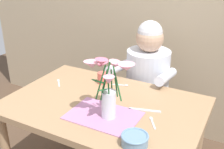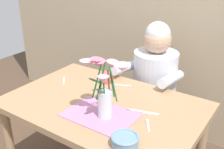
{
  "view_description": "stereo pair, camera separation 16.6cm",
  "coord_description": "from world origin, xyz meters",
  "px_view_note": "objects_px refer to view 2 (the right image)",
  "views": [
    {
      "loc": [
        0.75,
        -1.29,
        1.59
      ],
      "look_at": [
        0.03,
        0.05,
        0.92
      ],
      "focal_mm": 44.41,
      "sensor_mm": 36.0,
      "label": 1
    },
    {
      "loc": [
        0.89,
        -1.2,
        1.59
      ],
      "look_at": [
        0.03,
        0.05,
        0.92
      ],
      "focal_mm": 44.41,
      "sensor_mm": 36.0,
      "label": 2
    }
  ],
  "objects_px": {
    "dinner_knife": "(143,112)",
    "flower_vase": "(105,83)",
    "ceramic_bowl": "(125,141)",
    "tea_cup": "(107,78)",
    "seated_person": "(154,92)"
  },
  "relations": [
    {
      "from": "flower_vase",
      "to": "ceramic_bowl",
      "type": "bearing_deg",
      "value": -34.94
    },
    {
      "from": "flower_vase",
      "to": "ceramic_bowl",
      "type": "distance_m",
      "value": 0.33
    },
    {
      "from": "flower_vase",
      "to": "dinner_knife",
      "type": "height_order",
      "value": "flower_vase"
    },
    {
      "from": "flower_vase",
      "to": "ceramic_bowl",
      "type": "xyz_separation_m",
      "value": [
        0.23,
        -0.16,
        -0.18
      ]
    },
    {
      "from": "flower_vase",
      "to": "tea_cup",
      "type": "distance_m",
      "value": 0.48
    },
    {
      "from": "dinner_knife",
      "to": "tea_cup",
      "type": "bearing_deg",
      "value": 137.11
    },
    {
      "from": "seated_person",
      "to": "dinner_knife",
      "type": "height_order",
      "value": "seated_person"
    },
    {
      "from": "dinner_knife",
      "to": "flower_vase",
      "type": "bearing_deg",
      "value": -149.44
    },
    {
      "from": "seated_person",
      "to": "dinner_knife",
      "type": "xyz_separation_m",
      "value": [
        0.21,
        -0.58,
        0.18
      ]
    },
    {
      "from": "ceramic_bowl",
      "to": "tea_cup",
      "type": "xyz_separation_m",
      "value": [
        -0.48,
        0.53,
        0.01
      ]
    },
    {
      "from": "ceramic_bowl",
      "to": "dinner_knife",
      "type": "relative_size",
      "value": 0.72
    },
    {
      "from": "seated_person",
      "to": "dinner_knife",
      "type": "distance_m",
      "value": 0.64
    },
    {
      "from": "ceramic_bowl",
      "to": "dinner_knife",
      "type": "distance_m",
      "value": 0.33
    },
    {
      "from": "dinner_knife",
      "to": "tea_cup",
      "type": "relative_size",
      "value": 2.04
    },
    {
      "from": "seated_person",
      "to": "tea_cup",
      "type": "height_order",
      "value": "seated_person"
    }
  ]
}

